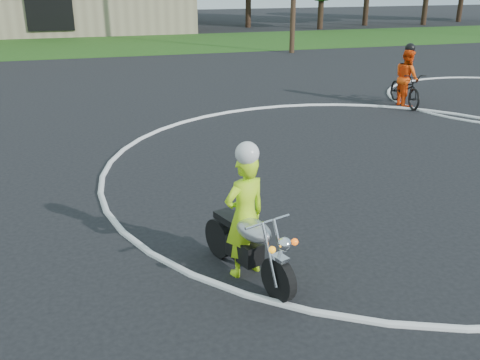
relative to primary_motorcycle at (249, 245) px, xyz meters
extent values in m
plane|color=black|center=(4.07, 0.79, -0.53)|extent=(120.00, 120.00, 0.00)
cube|color=#1E4714|center=(4.07, 27.79, -0.52)|extent=(120.00, 10.00, 0.02)
torus|color=silver|center=(4.07, 3.79, -0.52)|extent=(12.12, 12.12, 0.12)
cylinder|color=black|center=(0.22, -0.65, -0.22)|extent=(0.32, 0.62, 0.62)
cylinder|color=black|center=(-0.25, 0.72, -0.22)|extent=(0.32, 0.62, 0.62)
cube|color=black|center=(-0.03, 0.09, -0.11)|extent=(0.46, 0.63, 0.31)
ellipsoid|color=#B7B8BC|center=(0.03, -0.11, 0.28)|extent=(0.57, 0.74, 0.29)
cube|color=black|center=(-0.13, 0.38, 0.24)|extent=(0.46, 0.67, 0.10)
cylinder|color=silver|center=(0.11, -0.60, 0.14)|extent=(0.16, 0.36, 0.83)
cylinder|color=silver|center=(0.28, -0.54, 0.14)|extent=(0.16, 0.36, 0.83)
cube|color=silver|center=(0.23, -0.66, 0.11)|extent=(0.21, 0.26, 0.05)
cylinder|color=silver|center=(0.14, -0.40, 0.52)|extent=(0.69, 0.27, 0.04)
sphere|color=white|center=(0.25, -0.74, 0.35)|extent=(0.19, 0.19, 0.19)
sphere|color=#FF970C|center=(0.07, -0.78, 0.32)|extent=(0.09, 0.09, 0.09)
sphere|color=#FF5D0C|center=(0.42, -0.66, 0.32)|extent=(0.09, 0.09, 0.09)
cylinder|color=silver|center=(-0.01, 0.53, -0.22)|extent=(0.35, 0.81, 0.08)
imported|color=#BAF519|center=(-0.02, 0.14, 0.39)|extent=(0.77, 0.63, 1.82)
sphere|color=silver|center=(0.00, 0.09, 1.32)|extent=(0.33, 0.33, 0.33)
imported|color=black|center=(8.07, 8.88, 0.03)|extent=(0.99, 2.18, 1.11)
imported|color=#FF4D0D|center=(8.07, 8.88, 0.39)|extent=(0.80, 0.97, 1.84)
sphere|color=black|center=(8.07, 8.88, 1.34)|extent=(0.32, 0.32, 0.32)
cube|color=black|center=(-3.93, 32.69, 1.47)|extent=(3.00, 0.16, 3.00)
cylinder|color=#382619|center=(6.07, 34.79, 1.09)|extent=(0.44, 0.44, 3.24)
cylinder|color=#382619|center=(11.07, 36.79, 1.45)|extent=(0.44, 0.44, 3.96)
cylinder|color=#382619|center=(16.07, 33.79, 0.91)|extent=(0.44, 0.44, 2.88)
cylinder|color=#382619|center=(21.07, 35.79, 1.27)|extent=(0.44, 0.44, 3.60)
cylinder|color=#382619|center=(31.07, 36.79, 1.09)|extent=(0.44, 0.44, 3.24)
cylinder|color=#382619|center=(2.07, 35.79, 0.91)|extent=(0.44, 0.44, 2.88)
camera|label=1|loc=(-1.95, -6.39, 3.56)|focal=40.00mm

